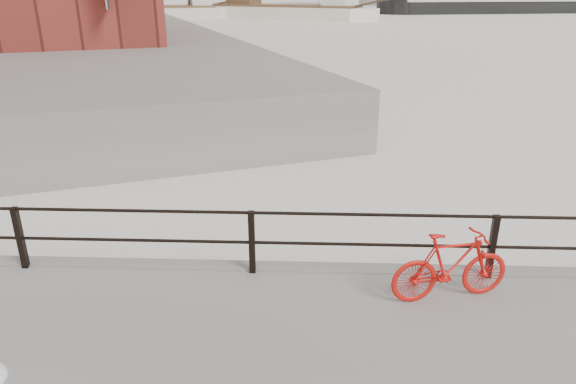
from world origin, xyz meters
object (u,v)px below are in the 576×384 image
(workboat_far, at_px, (66,36))
(bicycle, at_px, (451,266))
(schooner_mid, at_px, (281,19))
(schooner_left, at_px, (150,19))
(barque_black, at_px, (510,13))

(workboat_far, bearing_deg, bicycle, -75.40)
(workboat_far, bearing_deg, schooner_mid, 41.71)
(schooner_mid, xyz_separation_m, schooner_left, (-19.06, -1.79, 0.00))
(barque_black, distance_m, schooner_mid, 45.25)
(schooner_left, bearing_deg, workboat_far, -109.79)
(barque_black, bearing_deg, bicycle, -122.00)
(bicycle, height_order, barque_black, barque_black)
(schooner_mid, height_order, workboat_far, schooner_mid)
(barque_black, bearing_deg, workboat_far, -152.08)
(barque_black, height_order, schooner_left, barque_black)
(barque_black, xyz_separation_m, workboat_far, (-59.55, -49.69, 0.00))
(schooner_left, bearing_deg, bicycle, -90.28)
(workboat_far, bearing_deg, schooner_left, 74.63)
(workboat_far, bearing_deg, barque_black, 24.57)
(barque_black, xyz_separation_m, schooner_mid, (-40.44, -20.29, 0.00))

